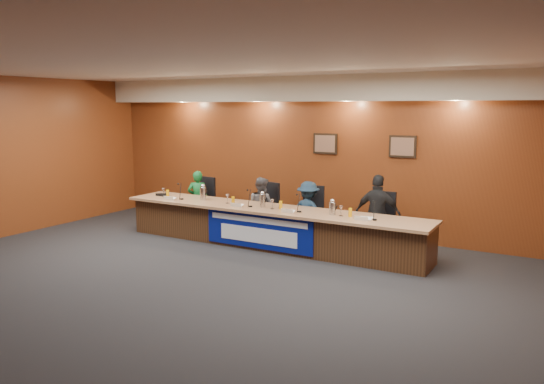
{
  "coord_description": "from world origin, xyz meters",
  "views": [
    {
      "loc": [
        4.88,
        -5.95,
        2.59
      ],
      "look_at": [
        0.02,
        2.45,
        1.03
      ],
      "focal_mm": 35.0,
      "sensor_mm": 36.0,
      "label": 1
    }
  ],
  "objects_px": {
    "banner": "(258,231)",
    "office_chair_a": "(201,205)",
    "panelist_b": "(261,207)",
    "carafe_left": "(203,194)",
    "panelist_c": "(308,212)",
    "carafe_right": "(332,208)",
    "panelist_d": "(378,214)",
    "panelist_a": "(198,199)",
    "office_chair_d": "(379,225)",
    "speakerphone": "(163,195)",
    "carafe_mid": "(263,201)",
    "dais_body": "(270,228)",
    "office_chair_b": "(264,212)",
    "office_chair_c": "(310,218)"
  },
  "relations": [
    {
      "from": "banner",
      "to": "office_chair_a",
      "type": "bearing_deg",
      "value": 152.7
    },
    {
      "from": "panelist_b",
      "to": "carafe_left",
      "type": "height_order",
      "value": "panelist_b"
    },
    {
      "from": "panelist_c",
      "to": "carafe_right",
      "type": "relative_size",
      "value": 5.46
    },
    {
      "from": "panelist_d",
      "to": "panelist_b",
      "type": "bearing_deg",
      "value": -2.85
    },
    {
      "from": "banner",
      "to": "panelist_a",
      "type": "relative_size",
      "value": 1.77
    },
    {
      "from": "office_chair_a",
      "to": "panelist_c",
      "type": "bearing_deg",
      "value": 5.14
    },
    {
      "from": "panelist_d",
      "to": "office_chair_a",
      "type": "relative_size",
      "value": 2.94
    },
    {
      "from": "carafe_left",
      "to": "carafe_right",
      "type": "relative_size",
      "value": 1.16
    },
    {
      "from": "panelist_d",
      "to": "office_chair_d",
      "type": "bearing_deg",
      "value": -92.85
    },
    {
      "from": "panelist_b",
      "to": "panelist_d",
      "type": "bearing_deg",
      "value": -167.76
    },
    {
      "from": "panelist_c",
      "to": "banner",
      "type": "bearing_deg",
      "value": 65.45
    },
    {
      "from": "office_chair_d",
      "to": "speakerphone",
      "type": "distance_m",
      "value": 4.53
    },
    {
      "from": "banner",
      "to": "carafe_right",
      "type": "height_order",
      "value": "carafe_right"
    },
    {
      "from": "panelist_c",
      "to": "office_chair_a",
      "type": "bearing_deg",
      "value": 0.15
    },
    {
      "from": "carafe_left",
      "to": "carafe_mid",
      "type": "height_order",
      "value": "carafe_left"
    },
    {
      "from": "panelist_b",
      "to": "carafe_mid",
      "type": "xyz_separation_m",
      "value": [
        0.42,
        -0.65,
        0.27
      ]
    },
    {
      "from": "dais_body",
      "to": "banner",
      "type": "height_order",
      "value": "banner"
    },
    {
      "from": "office_chair_b",
      "to": "carafe_right",
      "type": "xyz_separation_m",
      "value": [
        1.83,
        -0.74,
        0.38
      ]
    },
    {
      "from": "office_chair_b",
      "to": "dais_body",
      "type": "bearing_deg",
      "value": -35.97
    },
    {
      "from": "carafe_left",
      "to": "office_chair_c",
      "type": "bearing_deg",
      "value": 18.53
    },
    {
      "from": "banner",
      "to": "speakerphone",
      "type": "distance_m",
      "value": 2.64
    },
    {
      "from": "carafe_left",
      "to": "speakerphone",
      "type": "xyz_separation_m",
      "value": [
        -1.03,
        -0.02,
        -0.1
      ]
    },
    {
      "from": "panelist_a",
      "to": "carafe_mid",
      "type": "bearing_deg",
      "value": 137.54
    },
    {
      "from": "panelist_a",
      "to": "office_chair_a",
      "type": "relative_size",
      "value": 2.59
    },
    {
      "from": "panelist_d",
      "to": "carafe_left",
      "type": "distance_m",
      "value": 3.48
    },
    {
      "from": "panelist_a",
      "to": "panelist_c",
      "type": "distance_m",
      "value": 2.65
    },
    {
      "from": "panelist_a",
      "to": "office_chair_b",
      "type": "relative_size",
      "value": 2.59
    },
    {
      "from": "panelist_c",
      "to": "office_chair_a",
      "type": "xyz_separation_m",
      "value": [
        -2.65,
        0.1,
        -0.12
      ]
    },
    {
      "from": "office_chair_a",
      "to": "carafe_right",
      "type": "bearing_deg",
      "value": -4.96
    },
    {
      "from": "office_chair_d",
      "to": "carafe_left",
      "type": "xyz_separation_m",
      "value": [
        -3.43,
        -0.69,
        0.4
      ]
    },
    {
      "from": "banner",
      "to": "panelist_b",
      "type": "height_order",
      "value": "panelist_b"
    },
    {
      "from": "panelist_d",
      "to": "office_chair_a",
      "type": "distance_m",
      "value": 4.03
    },
    {
      "from": "office_chair_c",
      "to": "carafe_left",
      "type": "bearing_deg",
      "value": -172.14
    },
    {
      "from": "carafe_mid",
      "to": "banner",
      "type": "bearing_deg",
      "value": -71.62
    },
    {
      "from": "carafe_right",
      "to": "panelist_a",
      "type": "bearing_deg",
      "value": 169.34
    },
    {
      "from": "office_chair_c",
      "to": "office_chair_a",
      "type": "bearing_deg",
      "value": 169.33
    },
    {
      "from": "office_chair_c",
      "to": "panelist_b",
      "type": "bearing_deg",
      "value": 174.79
    },
    {
      "from": "office_chair_c",
      "to": "carafe_mid",
      "type": "relative_size",
      "value": 1.98
    },
    {
      "from": "carafe_left",
      "to": "panelist_c",
      "type": "bearing_deg",
      "value": 15.98
    },
    {
      "from": "panelist_a",
      "to": "office_chair_b",
      "type": "bearing_deg",
      "value": 158.87
    },
    {
      "from": "panelist_a",
      "to": "office_chair_b",
      "type": "xyz_separation_m",
      "value": [
        1.6,
        0.1,
        -0.14
      ]
    },
    {
      "from": "office_chair_c",
      "to": "carafe_right",
      "type": "bearing_deg",
      "value": -54.33
    },
    {
      "from": "banner",
      "to": "office_chair_a",
      "type": "distance_m",
      "value": 2.41
    },
    {
      "from": "office_chair_c",
      "to": "office_chair_d",
      "type": "xyz_separation_m",
      "value": [
        1.38,
        0.0,
        0.0
      ]
    },
    {
      "from": "dais_body",
      "to": "office_chair_d",
      "type": "distance_m",
      "value": 2.01
    },
    {
      "from": "carafe_right",
      "to": "carafe_mid",
      "type": "bearing_deg",
      "value": -179.95
    },
    {
      "from": "panelist_a",
      "to": "dais_body",
      "type": "bearing_deg",
      "value": 139.9
    },
    {
      "from": "panelist_b",
      "to": "office_chair_d",
      "type": "xyz_separation_m",
      "value": [
        2.43,
        0.1,
        -0.12
      ]
    },
    {
      "from": "panelist_b",
      "to": "office_chair_c",
      "type": "relative_size",
      "value": 2.52
    },
    {
      "from": "banner",
      "to": "carafe_left",
      "type": "relative_size",
      "value": 8.66
    }
  ]
}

